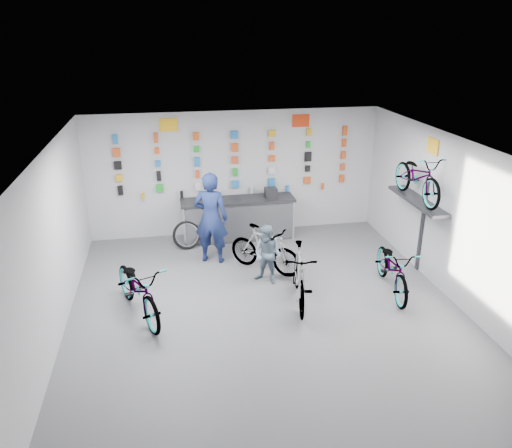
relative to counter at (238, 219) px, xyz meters
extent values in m
plane|color=#4F4F54|center=(0.00, -3.54, -0.49)|extent=(8.00, 8.00, 0.00)
plane|color=white|center=(0.00, -3.54, 2.51)|extent=(8.00, 8.00, 0.00)
plane|color=silver|center=(0.00, 0.46, 1.01)|extent=(7.00, 0.00, 7.00)
plane|color=silver|center=(0.00, -7.54, 1.01)|extent=(7.00, 0.00, 7.00)
plane|color=silver|center=(-3.50, -3.54, 1.01)|extent=(0.00, 8.00, 8.00)
plane|color=silver|center=(3.50, -3.54, 1.01)|extent=(0.00, 8.00, 8.00)
cube|color=black|center=(0.00, 0.01, -0.04)|extent=(2.60, 0.60, 0.90)
cube|color=silver|center=(0.00, -0.29, -0.01)|extent=(2.60, 0.02, 0.90)
cube|color=silver|center=(-1.30, -0.29, -0.01)|extent=(0.04, 0.04, 0.96)
cube|color=silver|center=(1.30, -0.29, -0.01)|extent=(0.04, 0.04, 0.96)
cube|color=black|center=(0.00, 0.01, 0.48)|extent=(2.70, 0.66, 0.06)
cube|color=black|center=(-2.70, 0.39, 0.76)|extent=(0.11, 0.06, 0.22)
cube|color=#199924|center=(-1.80, 0.39, 0.76)|extent=(0.17, 0.06, 0.18)
cube|color=silver|center=(-0.90, 0.39, 0.76)|extent=(0.13, 0.06, 0.19)
cube|color=#1F6AB2|center=(0.00, 0.39, 0.76)|extent=(0.18, 0.06, 0.17)
cube|color=#1F6AB2|center=(0.90, 0.39, 0.76)|extent=(0.15, 0.06, 0.20)
cube|color=#D14B18|center=(1.80, 0.39, 0.76)|extent=(0.17, 0.06, 0.16)
cube|color=#D14B18|center=(2.70, 0.39, 0.76)|extent=(0.12, 0.06, 0.18)
cube|color=gold|center=(-2.70, 0.39, 1.06)|extent=(0.15, 0.06, 0.15)
cube|color=black|center=(-1.80, 0.39, 1.06)|extent=(0.10, 0.06, 0.23)
cube|color=#C7481F|center=(-0.90, 0.39, 1.06)|extent=(0.09, 0.06, 0.18)
cube|color=#199924|center=(0.00, 0.39, 1.06)|extent=(0.11, 0.06, 0.19)
cube|color=silver|center=(0.90, 0.39, 1.06)|extent=(0.17, 0.06, 0.17)
cube|color=black|center=(1.80, 0.39, 1.06)|extent=(0.12, 0.06, 0.15)
cube|color=#C7481F|center=(2.70, 0.39, 1.06)|extent=(0.11, 0.06, 0.16)
cube|color=black|center=(-2.70, 0.39, 1.36)|extent=(0.17, 0.06, 0.19)
cube|color=#1F6AB2|center=(-1.80, 0.39, 1.36)|extent=(0.12, 0.06, 0.14)
cube|color=#1F6AB2|center=(-0.90, 0.39, 1.36)|extent=(0.13, 0.06, 0.21)
cube|color=#C7481F|center=(0.00, 0.39, 1.36)|extent=(0.15, 0.06, 0.17)
cube|color=#D14B18|center=(0.90, 0.39, 1.36)|extent=(0.15, 0.06, 0.15)
cube|color=black|center=(1.80, 0.39, 1.36)|extent=(0.16, 0.06, 0.23)
cube|color=#C7481F|center=(2.70, 0.39, 1.36)|extent=(0.12, 0.06, 0.19)
cube|color=#D14B18|center=(-2.70, 0.39, 1.66)|extent=(0.16, 0.06, 0.20)
cube|color=#D14B18|center=(-1.80, 0.39, 1.66)|extent=(0.11, 0.06, 0.15)
cube|color=#199924|center=(-0.90, 0.39, 1.66)|extent=(0.13, 0.06, 0.14)
cube|color=#D14B18|center=(0.00, 0.39, 1.66)|extent=(0.15, 0.06, 0.20)
cube|color=#D14B18|center=(0.90, 0.39, 1.66)|extent=(0.10, 0.06, 0.19)
cube|color=#199924|center=(1.80, 0.39, 1.66)|extent=(0.09, 0.06, 0.15)
cube|color=#D14B18|center=(2.70, 0.39, 1.66)|extent=(0.10, 0.06, 0.19)
cube|color=#1F6AB2|center=(-2.70, 0.39, 1.96)|extent=(0.11, 0.06, 0.21)
cube|color=#C7481F|center=(-1.80, 0.39, 1.96)|extent=(0.09, 0.06, 0.23)
cube|color=#D14B18|center=(-0.90, 0.39, 1.96)|extent=(0.13, 0.06, 0.19)
cube|color=#1F6AB2|center=(0.00, 0.39, 1.96)|extent=(0.16, 0.06, 0.19)
cube|color=gold|center=(0.90, 0.39, 1.96)|extent=(0.16, 0.06, 0.15)
cube|color=gold|center=(1.80, 0.39, 1.96)|extent=(0.11, 0.06, 0.17)
cube|color=#D14B18|center=(2.70, 0.39, 1.96)|extent=(0.11, 0.06, 0.23)
cylinder|color=gold|center=(-2.20, 0.37, 0.59)|extent=(0.07, 0.07, 0.16)
cylinder|color=black|center=(-1.30, 0.37, 0.59)|extent=(0.07, 0.07, 0.16)
cylinder|color=silver|center=(0.40, 0.37, 0.59)|extent=(0.07, 0.07, 0.16)
cylinder|color=#1F6AB2|center=(1.30, 0.37, 0.59)|extent=(0.07, 0.07, 0.16)
cylinder|color=#D14B18|center=(2.20, 0.37, 0.59)|extent=(0.07, 0.07, 0.16)
cube|color=#333338|center=(3.30, -2.34, 1.06)|extent=(0.38, 1.90, 0.06)
cube|color=#333338|center=(3.48, -2.34, 0.51)|extent=(0.04, 0.10, 2.00)
cube|color=yellow|center=(-1.50, 0.44, 2.23)|extent=(0.42, 0.02, 0.30)
cube|color=red|center=(1.60, 0.44, 2.23)|extent=(0.42, 0.02, 0.30)
cube|color=yellow|center=(3.48, -2.34, 2.16)|extent=(0.02, 0.40, 0.30)
imported|color=gray|center=(-2.24, -3.12, 0.04)|extent=(1.38, 2.12, 1.05)
imported|color=gray|center=(0.66, -3.20, 0.06)|extent=(0.84, 1.89, 1.10)
imported|color=gray|center=(2.53, -3.11, 0.01)|extent=(0.92, 1.96, 0.99)
imported|color=gray|center=(0.28, -1.83, 0.01)|extent=(1.55, 1.47, 1.00)
imported|color=gray|center=(3.25, -2.34, 1.57)|extent=(0.63, 1.80, 0.95)
imported|color=navy|center=(-0.75, -1.14, 0.52)|extent=(0.85, 0.69, 2.01)
imported|color=slate|center=(0.24, -2.33, 0.12)|extent=(0.75, 0.73, 1.21)
torus|color=black|center=(-1.25, -0.37, -0.16)|extent=(0.71, 0.36, 0.67)
torus|color=silver|center=(-1.25, -0.37, -0.16)|extent=(0.57, 0.26, 0.54)
cube|color=black|center=(0.80, 0.01, 0.62)|extent=(0.28, 0.30, 0.22)
camera|label=1|loc=(-1.60, -11.06, 4.32)|focal=35.00mm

